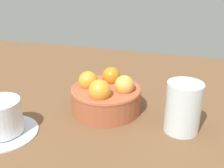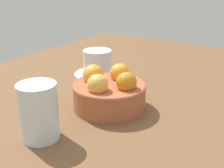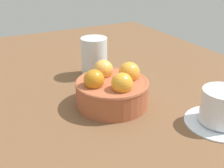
# 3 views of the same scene
# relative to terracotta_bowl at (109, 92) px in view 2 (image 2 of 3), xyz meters

# --- Properties ---
(ground_plane) EXTENTS (1.40, 0.98, 0.05)m
(ground_plane) POSITION_rel_terracotta_bowl_xyz_m (-0.00, -0.00, -0.06)
(ground_plane) COLOR brown
(terracotta_bowl) EXTENTS (0.16, 0.16, 0.09)m
(terracotta_bowl) POSITION_rel_terracotta_bowl_xyz_m (0.00, 0.00, 0.00)
(terracotta_bowl) COLOR #AD5938
(terracotta_bowl) RESTS_ON ground_plane
(coffee_cup) EXTENTS (0.14, 0.14, 0.07)m
(coffee_cup) POSITION_rel_terracotta_bowl_xyz_m (0.17, 0.15, -0.01)
(coffee_cup) COLOR white
(coffee_cup) RESTS_ON ground_plane
(water_glass) EXTENTS (0.07, 0.07, 0.11)m
(water_glass) POSITION_rel_terracotta_bowl_xyz_m (-0.17, 0.04, 0.01)
(water_glass) COLOR silver
(water_glass) RESTS_ON ground_plane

